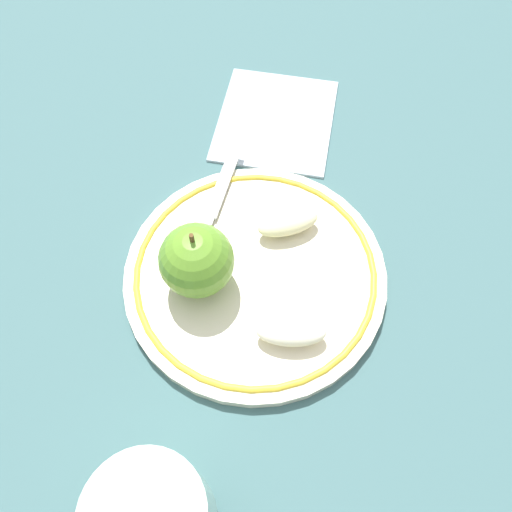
# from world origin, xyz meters

# --- Properties ---
(ground_plane) EXTENTS (2.00, 2.00, 0.00)m
(ground_plane) POSITION_xyz_m (0.00, 0.00, 0.00)
(ground_plane) COLOR #3C6062
(plate) EXTENTS (0.24, 0.24, 0.01)m
(plate) POSITION_xyz_m (-0.01, -0.00, 0.01)
(plate) COLOR beige
(plate) RESTS_ON ground_plane
(apple_red_whole) EXTENTS (0.06, 0.06, 0.07)m
(apple_red_whole) POSITION_xyz_m (0.04, 0.02, 0.05)
(apple_red_whole) COLOR #5D9329
(apple_red_whole) RESTS_ON plate
(apple_slice_front) EXTENTS (0.06, 0.05, 0.02)m
(apple_slice_front) POSITION_xyz_m (-0.03, -0.05, 0.02)
(apple_slice_front) COLOR beige
(apple_slice_front) RESTS_ON plate
(apple_slice_back) EXTENTS (0.06, 0.04, 0.02)m
(apple_slice_back) POSITION_xyz_m (-0.05, 0.05, 0.02)
(apple_slice_back) COLOR #F3EACB
(apple_slice_back) RESTS_ON plate
(fork) EXTENTS (0.03, 0.17, 0.00)m
(fork) POSITION_xyz_m (0.04, -0.06, 0.02)
(fork) COLOR silver
(fork) RESTS_ON plate
(napkin_folded) EXTENTS (0.13, 0.15, 0.01)m
(napkin_folded) POSITION_xyz_m (0.01, -0.20, 0.00)
(napkin_folded) COLOR silver
(napkin_folded) RESTS_ON ground_plane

